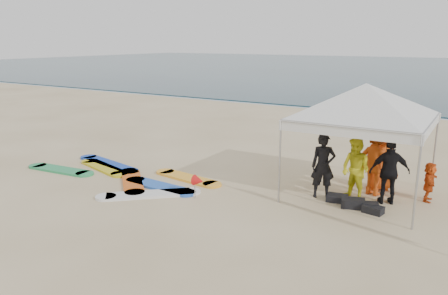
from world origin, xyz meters
name	(u,v)px	position (x,y,z in m)	size (l,w,h in m)	color
ground	(164,223)	(0.00, 0.00, 0.00)	(120.00, 120.00, 0.00)	beige
ocean	(442,69)	(0.00, 60.00, 0.04)	(160.00, 84.00, 0.08)	#0C2633
shoreline_foam	(366,112)	(0.00, 18.20, 0.00)	(160.00, 1.20, 0.01)	silver
person_black_a	(323,166)	(2.46, 3.47, 0.84)	(0.61, 0.40, 1.68)	black
person_yellow	(355,170)	(3.23, 3.68, 0.81)	(0.79, 0.61, 1.62)	yellow
person_orange_a	(376,161)	(3.57, 4.39, 0.93)	(1.20, 0.69, 1.85)	#CA4711
person_black_b	(390,172)	(4.02, 3.87, 0.83)	(0.98, 0.41, 1.66)	black
person_orange_b	(381,158)	(3.60, 4.86, 0.90)	(0.88, 0.57, 1.79)	#D85013
person_seated	(429,182)	(4.87, 4.60, 0.51)	(0.94, 0.30, 1.01)	#CC4512
canopy_tent	(366,84)	(3.24, 4.11, 2.94)	(4.47, 4.47, 3.37)	#A5A5A8
marker_pennant	(199,181)	(-0.19, 1.65, 0.49)	(0.28, 0.28, 0.64)	#A5A5A8
gear_pile	(355,204)	(3.41, 3.19, 0.10)	(1.51, 0.76, 0.22)	black
surfboard_spread	(126,176)	(-3.08, 2.02, 0.04)	(5.90, 3.01, 0.07)	#D75512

